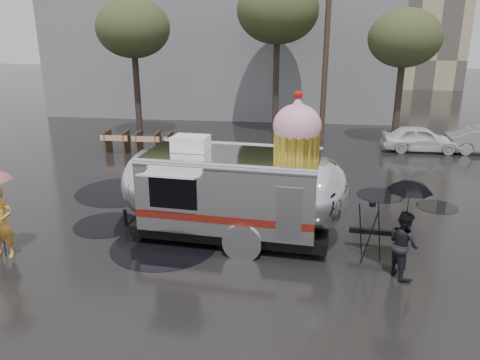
# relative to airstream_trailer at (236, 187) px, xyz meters

# --- Properties ---
(ground) EXTENTS (120.00, 120.00, 0.00)m
(ground) POSITION_rel_airstream_trailer_xyz_m (0.26, -1.50, -1.47)
(ground) COLOR black
(ground) RESTS_ON ground
(puddles) EXTENTS (13.05, 7.06, 0.01)m
(puddles) POSITION_rel_airstream_trailer_xyz_m (-1.79, 1.74, -1.47)
(puddles) COLOR black
(puddles) RESTS_ON ground
(grey_building) EXTENTS (22.00, 12.00, 13.00)m
(grey_building) POSITION_rel_airstream_trailer_xyz_m (-3.74, 22.50, 5.03)
(grey_building) COLOR slate
(grey_building) RESTS_ON ground
(utility_pole) EXTENTS (1.60, 0.28, 9.00)m
(utility_pole) POSITION_rel_airstream_trailer_xyz_m (2.76, 12.50, 3.15)
(utility_pole) COLOR #473323
(utility_pole) RESTS_ON ground
(tree_left) EXTENTS (3.64, 3.64, 6.95)m
(tree_left) POSITION_rel_airstream_trailer_xyz_m (-6.74, 11.50, 4.01)
(tree_left) COLOR #382D26
(tree_left) RESTS_ON ground
(tree_mid) EXTENTS (4.20, 4.20, 8.03)m
(tree_mid) POSITION_rel_airstream_trailer_xyz_m (0.26, 13.50, 4.87)
(tree_mid) COLOR #382D26
(tree_mid) RESTS_ON ground
(tree_right) EXTENTS (3.36, 3.36, 6.42)m
(tree_right) POSITION_rel_airstream_trailer_xyz_m (6.26, 11.50, 3.58)
(tree_right) COLOR #382D26
(tree_right) RESTS_ON ground
(barricade_row) EXTENTS (4.30, 0.80, 1.00)m
(barricade_row) POSITION_rel_airstream_trailer_xyz_m (-5.29, 8.47, -0.95)
(barricade_row) COLOR #473323
(barricade_row) RESTS_ON ground
(airstream_trailer) EXTENTS (7.78, 3.16, 4.20)m
(airstream_trailer) POSITION_rel_airstream_trailer_xyz_m (0.00, 0.00, 0.00)
(airstream_trailer) COLOR silver
(airstream_trailer) RESTS_ON ground
(person_left) EXTENTS (0.72, 0.53, 1.88)m
(person_left) POSITION_rel_airstream_trailer_xyz_m (-5.70, -1.92, -0.53)
(person_left) COLOR gold
(person_left) RESTS_ON ground
(person_right) EXTENTS (0.70, 0.88, 1.62)m
(person_right) POSITION_rel_airstream_trailer_xyz_m (4.13, -1.59, -0.66)
(person_right) COLOR black
(person_right) RESTS_ON ground
(umbrella_black) EXTENTS (1.22, 1.22, 2.38)m
(umbrella_black) POSITION_rel_airstream_trailer_xyz_m (4.13, -1.59, 0.49)
(umbrella_black) COLOR black
(umbrella_black) RESTS_ON ground
(tripod) EXTENTS (0.63, 0.59, 1.55)m
(tripod) POSITION_rel_airstream_trailer_xyz_m (3.48, -0.87, -0.55)
(tripod) COLOR black
(tripod) RESTS_ON ground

